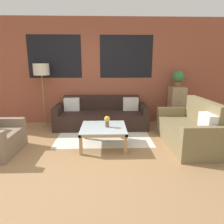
{
  "coord_description": "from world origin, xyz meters",
  "views": [
    {
      "loc": [
        0.39,
        -3.11,
        1.6
      ],
      "look_at": [
        0.53,
        1.28,
        0.55
      ],
      "focal_mm": 32.0,
      "sensor_mm": 36.0,
      "label": 1
    }
  ],
  "objects_px": {
    "coffee_table": "(103,130)",
    "floor_lamp": "(41,72)",
    "couch_dark": "(101,116)",
    "settee_vintage": "(189,130)",
    "flower_vase": "(107,120)",
    "drawer_cabinet": "(176,106)",
    "potted_plant": "(178,78)"
  },
  "relations": [
    {
      "from": "settee_vintage",
      "to": "coffee_table",
      "type": "distance_m",
      "value": 1.73
    },
    {
      "from": "floor_lamp",
      "to": "drawer_cabinet",
      "type": "distance_m",
      "value": 3.65
    },
    {
      "from": "flower_vase",
      "to": "couch_dark",
      "type": "bearing_deg",
      "value": 96.22
    },
    {
      "from": "couch_dark",
      "to": "drawer_cabinet",
      "type": "height_order",
      "value": "drawer_cabinet"
    },
    {
      "from": "settee_vintage",
      "to": "flower_vase",
      "type": "xyz_separation_m",
      "value": [
        -1.66,
        -0.0,
        0.22
      ]
    },
    {
      "from": "coffee_table",
      "to": "drawer_cabinet",
      "type": "height_order",
      "value": "drawer_cabinet"
    },
    {
      "from": "coffee_table",
      "to": "flower_vase",
      "type": "xyz_separation_m",
      "value": [
        0.07,
        -0.01,
        0.19
      ]
    },
    {
      "from": "couch_dark",
      "to": "drawer_cabinet",
      "type": "distance_m",
      "value": 2.06
    },
    {
      "from": "drawer_cabinet",
      "to": "flower_vase",
      "type": "relative_size",
      "value": 4.61
    },
    {
      "from": "floor_lamp",
      "to": "potted_plant",
      "type": "distance_m",
      "value": 3.54
    },
    {
      "from": "potted_plant",
      "to": "flower_vase",
      "type": "distance_m",
      "value": 2.52
    },
    {
      "from": "coffee_table",
      "to": "settee_vintage",
      "type": "bearing_deg",
      "value": -0.2
    },
    {
      "from": "couch_dark",
      "to": "settee_vintage",
      "type": "relative_size",
      "value": 1.41
    },
    {
      "from": "floor_lamp",
      "to": "potted_plant",
      "type": "xyz_separation_m",
      "value": [
        3.54,
        0.07,
        -0.16
      ]
    },
    {
      "from": "coffee_table",
      "to": "floor_lamp",
      "type": "bearing_deg",
      "value": 137.99
    },
    {
      "from": "couch_dark",
      "to": "floor_lamp",
      "type": "relative_size",
      "value": 1.44
    },
    {
      "from": "settee_vintage",
      "to": "potted_plant",
      "type": "distance_m",
      "value": 1.78
    },
    {
      "from": "couch_dark",
      "to": "flower_vase",
      "type": "bearing_deg",
      "value": -83.78
    },
    {
      "from": "floor_lamp",
      "to": "coffee_table",
      "type": "bearing_deg",
      "value": -42.01
    },
    {
      "from": "couch_dark",
      "to": "floor_lamp",
      "type": "distance_m",
      "value": 1.89
    },
    {
      "from": "couch_dark",
      "to": "coffee_table",
      "type": "bearing_deg",
      "value": -86.99
    },
    {
      "from": "floor_lamp",
      "to": "potted_plant",
      "type": "height_order",
      "value": "floor_lamp"
    },
    {
      "from": "settee_vintage",
      "to": "potted_plant",
      "type": "height_order",
      "value": "potted_plant"
    },
    {
      "from": "couch_dark",
      "to": "coffee_table",
      "type": "distance_m",
      "value": 1.29
    },
    {
      "from": "coffee_table",
      "to": "drawer_cabinet",
      "type": "relative_size",
      "value": 0.86
    },
    {
      "from": "settee_vintage",
      "to": "coffee_table",
      "type": "relative_size",
      "value": 1.87
    },
    {
      "from": "couch_dark",
      "to": "floor_lamp",
      "type": "bearing_deg",
      "value": 175.14
    },
    {
      "from": "drawer_cabinet",
      "to": "couch_dark",
      "type": "bearing_deg",
      "value": -174.32
    },
    {
      "from": "settee_vintage",
      "to": "floor_lamp",
      "type": "distance_m",
      "value": 3.76
    },
    {
      "from": "couch_dark",
      "to": "potted_plant",
      "type": "relative_size",
      "value": 5.55
    },
    {
      "from": "coffee_table",
      "to": "flower_vase",
      "type": "distance_m",
      "value": 0.2
    },
    {
      "from": "drawer_cabinet",
      "to": "settee_vintage",
      "type": "bearing_deg",
      "value": -99.08
    }
  ]
}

